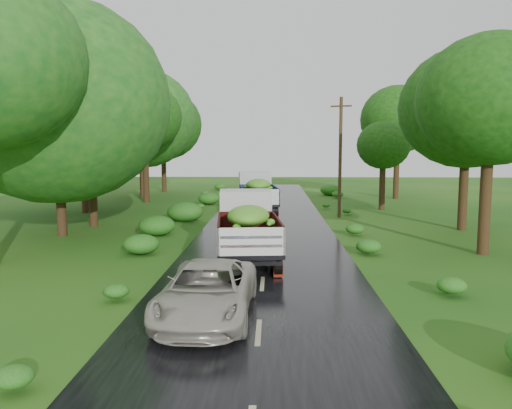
{
  "coord_description": "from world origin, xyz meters",
  "views": [
    {
      "loc": [
        0.31,
        -10.73,
        4.11
      ],
      "look_at": [
        -0.41,
        10.44,
        1.7
      ],
      "focal_mm": 35.0,
      "sensor_mm": 36.0,
      "label": 1
    }
  ],
  "objects_px": {
    "car": "(207,291)",
    "utility_pole": "(340,156)",
    "truck_near": "(247,223)",
    "truck_far": "(257,191)"
  },
  "relations": [
    {
      "from": "car",
      "to": "utility_pole",
      "type": "distance_m",
      "value": 18.91
    },
    {
      "from": "truck_near",
      "to": "truck_far",
      "type": "height_order",
      "value": "truck_far"
    },
    {
      "from": "truck_far",
      "to": "car",
      "type": "xyz_separation_m",
      "value": [
        -0.56,
        -19.74,
        -0.75
      ]
    },
    {
      "from": "car",
      "to": "truck_near",
      "type": "bearing_deg",
      "value": 85.92
    },
    {
      "from": "truck_far",
      "to": "car",
      "type": "distance_m",
      "value": 19.76
    },
    {
      "from": "truck_near",
      "to": "utility_pole",
      "type": "xyz_separation_m",
      "value": [
        4.89,
        11.55,
        2.25
      ]
    },
    {
      "from": "truck_near",
      "to": "car",
      "type": "xyz_separation_m",
      "value": [
        -0.63,
        -6.29,
        -0.71
      ]
    },
    {
      "from": "utility_pole",
      "to": "car",
      "type": "bearing_deg",
      "value": -86.75
    },
    {
      "from": "truck_near",
      "to": "utility_pole",
      "type": "distance_m",
      "value": 12.75
    },
    {
      "from": "truck_near",
      "to": "car",
      "type": "distance_m",
      "value": 6.36
    }
  ]
}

